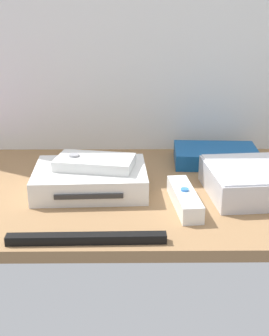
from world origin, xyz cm
name	(u,v)px	position (x,y,z in cm)	size (l,w,h in cm)	color
ground_plane	(134,192)	(0.00, 0.00, -1.00)	(100.00, 48.00, 2.00)	#936D47
back_wall	(133,10)	(0.00, 24.60, 32.00)	(110.00, 1.20, 64.00)	white
game_console	(90,179)	(-8.38, -1.08, 2.20)	(21.68, 17.21, 4.40)	white
mini_computer	(254,181)	(22.20, -3.26, 2.64)	(18.43, 18.43, 5.30)	silver
network_router	(216,156)	(18.08, 13.91, 1.70)	(18.61, 13.07, 3.40)	#145193
remote_wand	(184,198)	(8.66, -8.74, 1.51)	(5.03, 15.08, 3.40)	white
remote_classic_pad	(95,162)	(-7.51, -0.66, 5.41)	(15.61, 10.46, 2.40)	white
sensor_bar	(87,239)	(-7.38, -21.47, 0.70)	(24.00, 1.80, 1.40)	black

